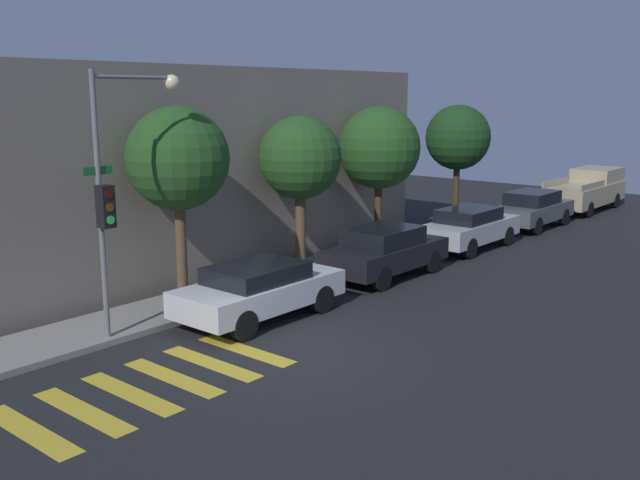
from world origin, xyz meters
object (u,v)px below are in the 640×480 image
object	(u,v)px
pickup_truck	(587,190)
tree_midblock	(300,159)
sedan_near_corner	(259,289)
tree_far_end	(379,148)
sedan_middle	(385,251)
tree_behind_truck	(458,138)
tree_near_corner	(178,159)
sedan_tail_of_row	(533,208)
traffic_light_pole	(119,173)
sedan_far_end	(469,227)

from	to	relation	value
pickup_truck	tree_midblock	bearing A→B (deg)	172.18
sedan_near_corner	tree_far_end	distance (m)	9.05
sedan_middle	tree_far_end	bearing A→B (deg)	38.63
tree_behind_truck	sedan_near_corner	bearing A→B (deg)	-170.00
sedan_middle	tree_near_corner	xyz separation A→B (m)	(-5.64, 2.41, 2.96)
sedan_near_corner	pickup_truck	distance (m)	21.72
sedan_near_corner	sedan_tail_of_row	xyz separation A→B (m)	(15.66, 0.00, 0.05)
sedan_tail_of_row	tree_near_corner	bearing A→B (deg)	171.48
pickup_truck	tree_behind_truck	distance (m)	8.84
tree_midblock	tree_behind_truck	world-z (taller)	tree_behind_truck
tree_far_end	sedan_near_corner	bearing A→B (deg)	-163.77
pickup_truck	tree_midblock	distance (m)	17.85
traffic_light_pole	tree_midblock	xyz separation A→B (m)	(7.08, 1.13, -0.24)
traffic_light_pole	sedan_tail_of_row	xyz separation A→B (m)	(18.53, -1.27, -2.90)
pickup_truck	tree_midblock	world-z (taller)	tree_midblock
sedan_middle	tree_behind_truck	world-z (taller)	tree_behind_truck
sedan_far_end	pickup_truck	world-z (taller)	pickup_truck
traffic_light_pole	sedan_middle	distance (m)	8.72
sedan_near_corner	sedan_far_end	bearing A→B (deg)	0.00
sedan_middle	sedan_tail_of_row	bearing A→B (deg)	0.00
pickup_truck	tree_far_end	size ratio (longest dim) A/B	1.14
tree_midblock	tree_near_corner	bearing A→B (deg)	180.00
pickup_truck	sedan_far_end	bearing A→B (deg)	180.00
sedan_near_corner	sedan_tail_of_row	bearing A→B (deg)	0.00
sedan_tail_of_row	tree_midblock	bearing A→B (deg)	168.14
sedan_tail_of_row	tree_near_corner	world-z (taller)	tree_near_corner
sedan_middle	pickup_truck	distance (m)	16.47
sedan_tail_of_row	traffic_light_pole	bearing A→B (deg)	176.07
sedan_far_end	tree_far_end	xyz separation A→B (m)	(-2.14, 2.41, 2.76)
sedan_far_end	sedan_tail_of_row	xyz separation A→B (m)	(5.26, 0.00, 0.01)
pickup_truck	tree_behind_truck	bearing A→B (deg)	163.41
tree_midblock	tree_far_end	distance (m)	4.06
sedan_far_end	tree_far_end	size ratio (longest dim) A/B	0.89
traffic_light_pole	sedan_near_corner	world-z (taller)	traffic_light_pole
sedan_middle	tree_near_corner	distance (m)	6.81
tree_near_corner	sedan_far_end	bearing A→B (deg)	-12.57
sedan_tail_of_row	tree_far_end	world-z (taller)	tree_far_end
sedan_far_end	tree_near_corner	bearing A→B (deg)	167.43
tree_near_corner	tree_midblock	bearing A→B (deg)	-0.00
tree_behind_truck	tree_midblock	bearing A→B (deg)	-180.00
sedan_near_corner	sedan_tail_of_row	distance (m)	15.66
sedan_far_end	sedan_tail_of_row	world-z (taller)	sedan_tail_of_row
traffic_light_pole	sedan_near_corner	bearing A→B (deg)	-23.95
sedan_near_corner	tree_near_corner	world-z (taller)	tree_near_corner
tree_far_end	tree_behind_truck	distance (m)	5.38
sedan_near_corner	sedan_middle	world-z (taller)	sedan_middle
tree_midblock	pickup_truck	bearing A→B (deg)	-7.82
sedan_far_end	tree_midblock	size ratio (longest dim) A/B	0.93
sedan_tail_of_row	tree_midblock	xyz separation A→B (m)	(-11.45, 2.41, 2.66)
sedan_tail_of_row	tree_far_end	size ratio (longest dim) A/B	0.87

